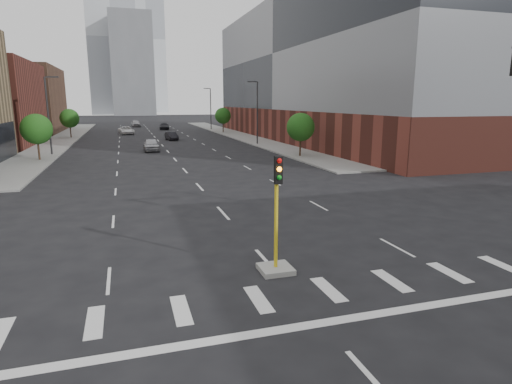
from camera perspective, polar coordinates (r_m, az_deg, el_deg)
name	(u,v)px	position (r m, az deg, el deg)	size (l,w,h in m)	color
sidewalk_left_far	(64,138)	(80.10, -24.20, 6.54)	(5.00, 92.00, 0.15)	gray
sidewalk_right_far	(235,134)	(82.00, -2.78, 7.67)	(5.00, 92.00, 0.15)	gray
building_left_far_b	(4,100)	(99.79, -30.53, 10.53)	(20.00, 24.00, 13.00)	brown
building_right_main	(342,72)	(74.02, 11.34, 15.46)	(24.00, 70.00, 22.00)	brown
tower_left	(112,40)	(227.09, -18.61, 18.70)	(22.00, 22.00, 70.00)	#B2B7BC
tower_right	(146,41)	(267.81, -14.43, 18.91)	(20.00, 20.00, 80.00)	#B2B7BC
tower_mid	(132,65)	(205.91, -16.17, 15.96)	(18.00, 18.00, 44.00)	slate
median_traffic_signal	(276,247)	(16.02, 2.70, -7.38)	(1.20, 1.20, 4.40)	#999993
streetlight_right_a	(257,110)	(63.05, 0.09, 10.87)	(1.60, 0.22, 9.07)	#2D2D30
streetlight_right_b	(210,107)	(97.04, -6.12, 11.21)	(1.60, 0.22, 9.07)	#2D2D30
streetlight_left	(49,112)	(55.88, -25.91, 9.54)	(1.60, 0.22, 9.07)	#2D2D30
tree_left_near	(36,129)	(51.11, -27.23, 7.47)	(3.20, 3.20, 4.85)	#382619
tree_left_far	(69,118)	(80.79, -23.61, 8.99)	(3.20, 3.20, 4.85)	#382619
tree_right_near	(301,127)	(49.21, 5.96, 8.59)	(3.20, 3.20, 4.85)	#382619
tree_right_far	(223,116)	(87.42, -4.43, 10.10)	(3.20, 3.20, 4.85)	#382619
car_near_left	(151,145)	(56.81, -13.80, 6.14)	(1.88, 4.67, 1.59)	#B5B5BA
car_mid_right	(171,136)	(72.23, -11.21, 7.36)	(1.46, 4.20, 1.38)	black
car_far_left	(126,130)	(87.10, -16.91, 7.87)	(2.46, 5.33, 1.48)	white
car_deep_right	(164,126)	(99.21, -12.13, 8.56)	(2.07, 5.08, 1.48)	black
car_distant	(136,123)	(111.60, -15.71, 8.80)	(2.00, 4.97, 1.69)	#AAA9AE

